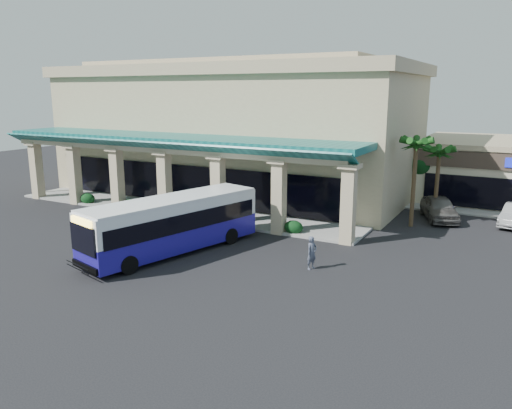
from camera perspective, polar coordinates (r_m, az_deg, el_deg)
The scene contains 10 objects.
ground at distance 28.09m, azimuth -4.88°, elevation -5.49°, with size 110.00×110.00×0.00m, color black.
main_building at distance 44.59m, azimuth -2.27°, elevation 8.77°, with size 30.80×14.80×11.35m, color #BDAF87, non-canonical shape.
arcade at distance 37.36m, azimuth -9.49°, elevation 3.46°, with size 30.00×6.20×5.70m, color #0E5453, non-canonical shape.
palm_0 at distance 34.23m, azimuth 17.63°, elevation 2.95°, with size 2.40×2.40×6.60m, color #10390F, non-canonical shape.
palm_1 at distance 37.05m, azimuth 20.01°, elevation 2.86°, with size 2.40×2.40×5.80m, color #10390F, non-canonical shape.
palm_2 at distance 47.41m, azimuth -23.74°, elevation 4.81°, with size 2.40×2.40×6.20m, color #10390F, non-canonical shape.
broadleaf_tree at distance 42.32m, azimuth 18.35°, elevation 3.45°, with size 2.60×2.60×4.81m, color black, non-canonical shape.
transit_bus at distance 27.98m, azimuth -9.45°, elevation -2.37°, with size 2.59×11.14×3.11m, color #1E158D, non-canonical shape.
pedestrian at distance 25.37m, azimuth 6.39°, elevation -5.51°, with size 0.63×0.41×1.71m, color #4B5265.
car_silver at distance 37.13m, azimuth 20.23°, elevation -0.39°, with size 1.96×4.88×1.66m, color #615E5A.
Camera 1 is at (14.81, -22.19, 8.78)m, focal length 35.00 mm.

